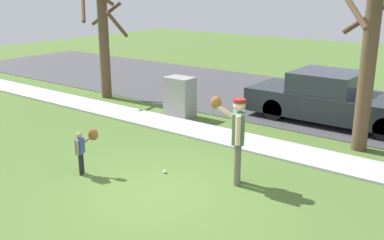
% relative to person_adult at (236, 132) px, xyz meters
% --- Properties ---
extents(ground_plane, '(48.00, 48.00, 0.00)m').
position_rel_person_adult_xyz_m(ground_plane, '(-0.84, 2.17, -1.11)').
color(ground_plane, '#4C6B2D').
extents(sidewalk_strip, '(36.00, 1.20, 0.06)m').
position_rel_person_adult_xyz_m(sidewalk_strip, '(-0.84, 2.27, -1.08)').
color(sidewalk_strip, '#B2B2AD').
rests_on(sidewalk_strip, ground).
extents(road_surface, '(36.00, 6.80, 0.02)m').
position_rel_person_adult_xyz_m(road_surface, '(-0.84, 7.27, -1.10)').
color(road_surface, '#424244').
rests_on(road_surface, ground).
extents(person_adult, '(0.88, 0.56, 1.78)m').
position_rel_person_adult_xyz_m(person_adult, '(0.00, 0.00, 0.00)').
color(person_adult, '#6B6656').
rests_on(person_adult, ground).
extents(person_child, '(0.39, 0.51, 0.99)m').
position_rel_person_adult_xyz_m(person_child, '(-2.81, -1.53, -0.46)').
color(person_child, black).
rests_on(person_child, ground).
extents(baseball, '(0.07, 0.07, 0.07)m').
position_rel_person_adult_xyz_m(baseball, '(-1.47, -0.50, -1.07)').
color(baseball, white).
rests_on(baseball, ground).
extents(utility_cabinet, '(0.86, 0.60, 1.24)m').
position_rel_person_adult_xyz_m(utility_cabinet, '(-3.99, 3.19, -0.49)').
color(utility_cabinet, gray).
rests_on(utility_cabinet, ground).
extents(street_tree_near, '(1.84, 1.88, 4.36)m').
position_rel_person_adult_xyz_m(street_tree_near, '(1.39, 3.54, 1.23)').
color(street_tree_near, brown).
rests_on(street_tree_near, ground).
extents(street_tree_far, '(1.84, 1.88, 4.05)m').
position_rel_person_adult_xyz_m(street_tree_far, '(-7.71, 3.54, 1.08)').
color(street_tree_far, brown).
rests_on(street_tree_far, ground).
extents(parked_pickup_dark, '(5.20, 1.95, 1.48)m').
position_rel_person_adult_xyz_m(parked_pickup_dark, '(0.06, 5.42, -0.44)').
color(parked_pickup_dark, '#23282D').
rests_on(parked_pickup_dark, road_surface).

